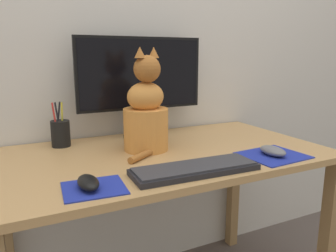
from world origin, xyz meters
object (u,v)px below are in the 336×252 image
at_px(computer_mouse_left, 88,182).
at_px(pen_cup, 61,133).
at_px(cat, 146,113).
at_px(monitor, 141,80).
at_px(computer_mouse_right, 273,151).
at_px(keyboard, 195,169).

height_order(computer_mouse_left, pen_cup, pen_cup).
distance_m(computer_mouse_left, cat, 0.43).
distance_m(monitor, computer_mouse_left, 0.65).
bearing_deg(computer_mouse_left, computer_mouse_right, 0.74).
bearing_deg(keyboard, cat, 99.94).
distance_m(computer_mouse_right, cat, 0.50).
height_order(keyboard, computer_mouse_right, computer_mouse_right).
xyz_separation_m(keyboard, computer_mouse_left, (-0.34, 0.01, 0.01)).
height_order(monitor, computer_mouse_left, monitor).
bearing_deg(keyboard, monitor, 90.06).
xyz_separation_m(keyboard, pen_cup, (-0.34, 0.50, 0.04)).
bearing_deg(keyboard, computer_mouse_left, -179.93).
relative_size(monitor, computer_mouse_right, 5.07).
distance_m(cat, pen_cup, 0.37).
bearing_deg(pen_cup, computer_mouse_right, -35.28).
bearing_deg(monitor, computer_mouse_right, -56.08).
bearing_deg(monitor, pen_cup, -179.69).
bearing_deg(monitor, computer_mouse_left, -125.78).
xyz_separation_m(monitor, computer_mouse_right, (0.33, -0.48, -0.24)).
height_order(computer_mouse_right, pen_cup, pen_cup).
bearing_deg(computer_mouse_left, monitor, 54.22).
xyz_separation_m(monitor, computer_mouse_left, (-0.36, -0.49, -0.24)).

